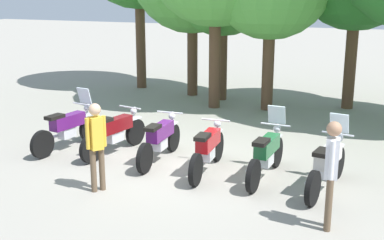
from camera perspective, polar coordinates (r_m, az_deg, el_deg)
ground_plane at (r=10.92m, az=-0.98°, el=-5.19°), size 80.00×80.00×0.00m
motorcycle_0 at (r=12.29m, az=-13.77°, el=-0.81°), size 0.70×2.18×1.37m
motorcycle_1 at (r=11.75m, az=-8.65°, el=-1.34°), size 0.72×2.17×0.99m
motorcycle_2 at (r=11.11m, az=-3.61°, el=-2.14°), size 0.62×2.19×0.99m
motorcycle_3 at (r=10.45m, az=1.79°, el=-3.22°), size 0.62×2.19×0.99m
motorcycle_4 at (r=10.21m, az=8.38°, el=-3.72°), size 0.62×2.19×1.37m
motorcycle_5 at (r=9.83m, az=14.97°, el=-4.81°), size 0.71×2.18×1.37m
person_0 at (r=8.13m, az=15.39°, el=-5.08°), size 0.25×0.41×1.76m
person_1 at (r=9.49m, az=-10.70°, el=-2.28°), size 0.31×0.37×1.69m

